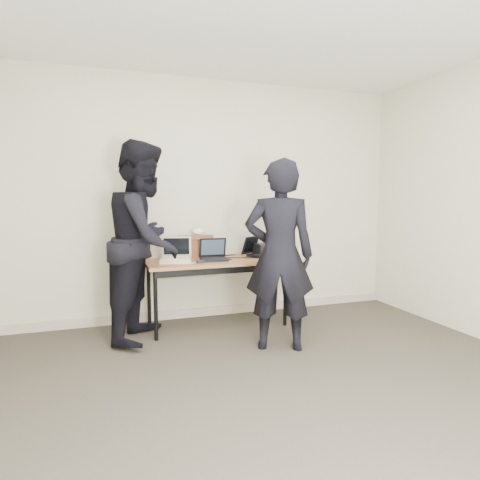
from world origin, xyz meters
name	(u,v)px	position (x,y,z in m)	size (l,w,h in m)	color
room	(307,202)	(0.00, 0.00, 1.35)	(4.60, 4.60, 2.80)	#3D372E
desk	(217,265)	(-0.08, 1.86, 0.66)	(1.51, 0.68, 0.72)	brown
laptop_beige	(176,257)	(-0.51, 1.87, 0.77)	(0.37, 0.36, 0.25)	#BFB799
laptop_center	(215,255)	(-0.10, 1.86, 0.77)	(0.30, 0.29, 0.23)	black
laptop_right	(257,251)	(0.44, 2.00, 0.77)	(0.41, 0.41, 0.22)	black
leather_satchel	(196,246)	(-0.26, 2.09, 0.85)	(0.36, 0.18, 0.25)	#5F3019
tissue	(198,232)	(-0.23, 2.09, 1.00)	(0.13, 0.10, 0.08)	white
equipment_box	(265,249)	(0.55, 2.05, 0.79)	(0.23, 0.19, 0.13)	black
power_brick	(200,262)	(-0.30, 1.69, 0.73)	(0.07, 0.05, 0.03)	black
cables	(221,259)	(-0.03, 1.86, 0.72)	(1.15, 0.44, 0.01)	silver
person_typist	(279,255)	(0.29, 1.05, 0.86)	(0.63, 0.41, 1.72)	black
person_observer	(145,241)	(-0.83, 1.73, 0.96)	(0.93, 0.73, 1.92)	black
baseboard	(215,311)	(0.00, 2.23, 0.05)	(4.50, 0.03, 0.10)	#BDB19D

